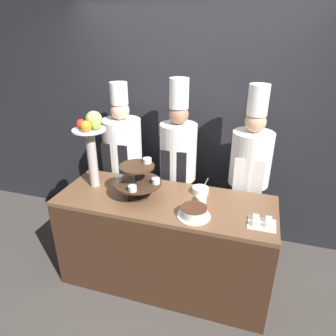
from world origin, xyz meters
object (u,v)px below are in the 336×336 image
at_px(tiered_stand, 138,179).
at_px(fruit_pedestal, 91,137).
at_px(chef_center_left, 178,163).
at_px(chef_center_right, 249,173).
at_px(cake_square_tray, 262,223).
at_px(serving_bowl_far, 200,190).
at_px(chef_left, 123,159).
at_px(cup_white, 201,199).
at_px(cake_round, 194,212).

xyz_separation_m(tiered_stand, fruit_pedestal, (-0.46, 0.10, 0.29)).
distance_m(chef_center_left, chef_center_right, 0.71).
distance_m(fruit_pedestal, cake_square_tray, 1.57).
relative_size(serving_bowl_far, chef_left, 0.09).
distance_m(cake_square_tray, chef_left, 1.63).
relative_size(chef_left, chef_center_left, 0.96).
relative_size(fruit_pedestal, cup_white, 8.11).
xyz_separation_m(cake_round, chef_center_left, (-0.34, 0.77, 0.04)).
bearing_deg(chef_left, chef_center_left, 0.00).
bearing_deg(cake_square_tray, chef_left, 153.42).
xyz_separation_m(fruit_pedestal, serving_bowl_far, (0.96, 0.13, -0.43)).
xyz_separation_m(tiered_stand, chef_center_left, (0.18, 0.62, -0.09)).
height_order(tiered_stand, chef_center_right, chef_center_right).
distance_m(tiered_stand, chef_left, 0.77).
distance_m(tiered_stand, fruit_pedestal, 0.56).
height_order(tiered_stand, chef_left, chef_left).
height_order(cup_white, serving_bowl_far, serving_bowl_far).
bearing_deg(fruit_pedestal, tiered_stand, -12.19).
xyz_separation_m(cake_round, cup_white, (0.01, 0.22, -0.01)).
xyz_separation_m(cake_square_tray, chef_center_right, (-0.14, 0.73, 0.05)).
bearing_deg(fruit_pedestal, chef_left, 86.43).
distance_m(cake_round, serving_bowl_far, 0.38).
bearing_deg(chef_center_right, serving_bowl_far, -134.49).
xyz_separation_m(cup_white, chef_left, (-0.97, 0.55, 0.03)).
distance_m(cake_square_tray, serving_bowl_far, 0.63).
height_order(tiered_stand, cake_round, tiered_stand).
bearing_deg(chef_center_left, tiered_stand, -106.17).
bearing_deg(chef_center_left, cup_white, -57.13).
bearing_deg(serving_bowl_far, chef_center_left, 128.51).
height_order(fruit_pedestal, chef_center_right, chef_center_right).
xyz_separation_m(chef_left, chef_center_left, (0.61, 0.00, 0.03)).
relative_size(cup_white, chef_center_right, 0.05).
bearing_deg(chef_left, cup_white, -29.58).
xyz_separation_m(cake_round, cake_square_tray, (0.51, 0.04, -0.02)).
height_order(cake_round, cup_white, cake_round).
relative_size(tiered_stand, chef_left, 0.23).
bearing_deg(chef_center_left, chef_left, -180.00).
bearing_deg(chef_left, chef_center_right, 0.00).
height_order(cake_round, chef_center_right, chef_center_right).
distance_m(tiered_stand, serving_bowl_far, 0.57).
xyz_separation_m(serving_bowl_far, chef_center_left, (-0.32, 0.40, 0.05)).
xyz_separation_m(serving_bowl_far, chef_left, (-0.93, 0.40, 0.03)).
xyz_separation_m(chef_center_left, chef_center_right, (0.71, 0.00, -0.01)).
relative_size(tiered_stand, cake_round, 1.57).
xyz_separation_m(fruit_pedestal, cake_round, (0.99, -0.25, -0.42)).
xyz_separation_m(fruit_pedestal, chef_center_left, (0.65, 0.52, -0.38)).
relative_size(fruit_pedestal, cake_round, 2.63).
bearing_deg(cup_white, chef_left, 150.42).
bearing_deg(cup_white, tiered_stand, -172.13).
bearing_deg(cake_square_tray, tiered_stand, 174.04).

